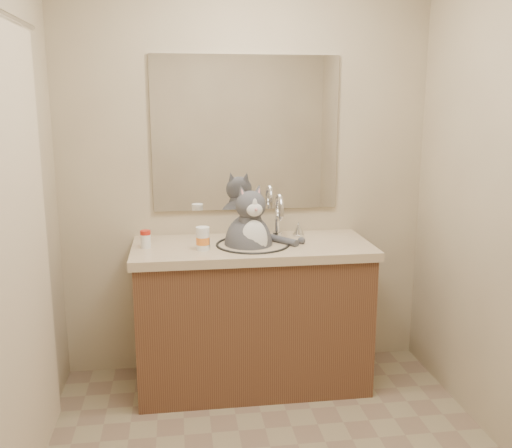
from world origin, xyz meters
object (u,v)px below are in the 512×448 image
at_px(cat, 250,241).
at_px(pill_bottle_orange, 203,239).
at_px(pill_bottle_redcap, 146,239).
at_px(grey_canister, 207,243).

height_order(cat, pill_bottle_orange, cat).
height_order(cat, pill_bottle_redcap, cat).
xyz_separation_m(cat, pill_bottle_redcap, (-0.57, 0.00, 0.03)).
distance_m(pill_bottle_orange, grey_canister, 0.05).
relative_size(cat, grey_canister, 9.05).
bearing_deg(pill_bottle_orange, cat, 17.60).
bearing_deg(pill_bottle_redcap, grey_canister, -9.96).
height_order(pill_bottle_redcap, grey_canister, pill_bottle_redcap).
xyz_separation_m(cat, pill_bottle_orange, (-0.27, -0.08, 0.04)).
relative_size(pill_bottle_redcap, grey_canister, 1.61).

